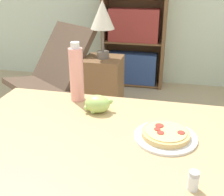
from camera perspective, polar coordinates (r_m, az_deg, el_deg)
dining_table at (r=1.11m, az=-3.91°, el=-14.00°), size 1.14×0.90×0.76m
pizza_on_plate at (r=1.10m, az=10.83°, el=-7.39°), size 0.24×0.24×0.04m
grape_bunch at (r=1.27m, az=-3.00°, el=-1.18°), size 0.13×0.09×0.08m
drink_bottle at (r=1.36m, az=-7.23°, el=4.92°), size 0.07×0.07×0.29m
salt_shaker at (r=0.88m, az=16.18°, el=-15.83°), size 0.03×0.03×0.06m
lounge_chair_near at (r=2.82m, az=-12.41°, el=1.58°), size 0.89×0.97×0.88m
bookshelf at (r=3.51m, az=4.53°, el=14.90°), size 0.77×0.28×1.65m
side_table at (r=2.68m, az=-1.75°, el=1.62°), size 0.34×0.34×0.63m
table_lamp at (r=2.50m, az=-1.96°, el=16.03°), size 0.21×0.21×0.50m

